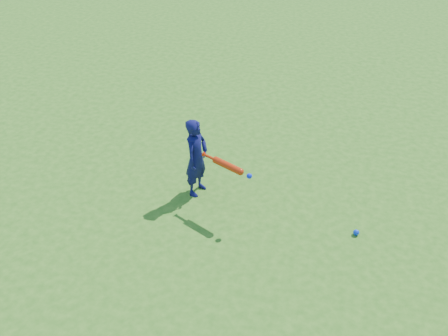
% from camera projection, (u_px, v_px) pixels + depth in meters
% --- Properties ---
extents(ground, '(80.00, 80.00, 0.00)m').
position_uv_depth(ground, '(166.00, 169.00, 7.72)').
color(ground, '#2F6C19').
rests_on(ground, ground).
extents(child, '(0.37, 0.48, 1.18)m').
position_uv_depth(child, '(196.00, 158.00, 6.93)').
color(child, '#10114C').
rests_on(child, ground).
extents(ground_ball_blue, '(0.08, 0.08, 0.08)m').
position_uv_depth(ground_ball_blue, '(356.00, 233.00, 6.50)').
color(ground_ball_blue, '#0D36E7').
rests_on(ground_ball_blue, ground).
extents(bat_swing, '(0.76, 0.39, 0.09)m').
position_uv_depth(bat_swing, '(230.00, 167.00, 6.47)').
color(bat_swing, red).
rests_on(bat_swing, ground).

